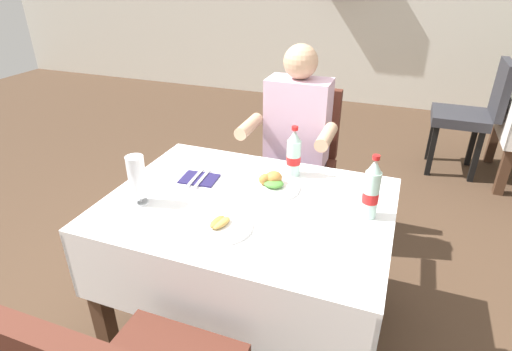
% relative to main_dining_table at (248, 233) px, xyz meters
% --- Properties ---
extents(ground_plane, '(11.00, 11.00, 0.00)m').
position_rel_main_dining_table_xyz_m(ground_plane, '(0.03, -0.10, -0.57)').
color(ground_plane, '#473323').
extents(main_dining_table, '(1.22, 0.91, 0.73)m').
position_rel_main_dining_table_xyz_m(main_dining_table, '(0.00, 0.00, 0.00)').
color(main_dining_table, white).
rests_on(main_dining_table, ground).
extents(chair_far_diner_seat, '(0.44, 0.50, 0.97)m').
position_rel_main_dining_table_xyz_m(chair_far_diner_seat, '(-0.00, 0.85, -0.01)').
color(chair_far_diner_seat, '#4C2319').
rests_on(chair_far_diner_seat, ground).
extents(seated_diner_far, '(0.50, 0.46, 1.26)m').
position_rel_main_dining_table_xyz_m(seated_diner_far, '(-0.00, 0.74, 0.15)').
color(seated_diner_far, '#282D42').
rests_on(seated_diner_far, ground).
extents(plate_near_camera, '(0.24, 0.24, 0.04)m').
position_rel_main_dining_table_xyz_m(plate_near_camera, '(-0.03, -0.22, 0.17)').
color(plate_near_camera, white).
rests_on(plate_near_camera, main_dining_table).
extents(plate_far_diner, '(0.24, 0.24, 0.07)m').
position_rel_main_dining_table_xyz_m(plate_far_diner, '(0.06, 0.16, 0.18)').
color(plate_far_diner, white).
rests_on(plate_far_diner, main_dining_table).
extents(beer_glass_left, '(0.07, 0.07, 0.22)m').
position_rel_main_dining_table_xyz_m(beer_glass_left, '(-0.43, -0.17, 0.28)').
color(beer_glass_left, white).
rests_on(beer_glass_left, main_dining_table).
extents(cola_bottle_primary, '(0.07, 0.07, 0.25)m').
position_rel_main_dining_table_xyz_m(cola_bottle_primary, '(0.11, 0.32, 0.27)').
color(cola_bottle_primary, silver).
rests_on(cola_bottle_primary, main_dining_table).
extents(cola_bottle_secondary, '(0.07, 0.07, 0.27)m').
position_rel_main_dining_table_xyz_m(cola_bottle_secondary, '(0.50, 0.07, 0.28)').
color(cola_bottle_secondary, silver).
rests_on(cola_bottle_secondary, main_dining_table).
extents(napkin_cutlery_set, '(0.18, 0.19, 0.01)m').
position_rel_main_dining_table_xyz_m(napkin_cutlery_set, '(-0.29, 0.11, 0.17)').
color(napkin_cutlery_set, '#231E4C').
rests_on(napkin_cutlery_set, main_dining_table).
extents(background_chair_left, '(0.50, 0.44, 0.97)m').
position_rel_main_dining_table_xyz_m(background_chair_left, '(1.11, 2.25, -0.01)').
color(background_chair_left, '#2D2D33').
rests_on(background_chair_left, ground).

